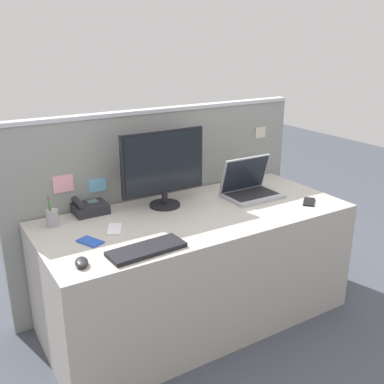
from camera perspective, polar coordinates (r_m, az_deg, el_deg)
The scene contains 12 objects.
ground_plane at distance 2.98m, azimuth 0.52°, elevation -15.51°, with size 10.00×10.00×0.00m, color #424751.
desk at distance 2.79m, azimuth 0.54°, elevation -9.53°, with size 1.84×0.81×0.71m, color #ADA89E.
cubicle_divider at distance 3.02m, azimuth -3.90°, elevation -1.32°, with size 2.05×0.08×1.27m.
desktop_monitor at distance 2.69m, azimuth -3.67°, elevation 3.40°, with size 0.54×0.19×0.47m.
laptop at distance 2.93m, azimuth 7.30°, elevation 0.72°, with size 0.35×0.26×0.25m.
desk_phone at distance 2.71m, azimuth -12.98°, elevation -1.93°, with size 0.19×0.17×0.09m.
keyboard_main at distance 2.20m, azimuth -5.80°, elevation -7.26°, with size 0.38×0.15×0.02m, color black.
computer_mouse_right_hand at distance 2.12m, azimuth -13.87°, elevation -8.67°, with size 0.06×0.10×0.03m, color #232328.
pen_cup at distance 2.57m, azimuth -17.34°, elevation -3.13°, with size 0.07×0.07×0.18m.
cell_phone_white_slab at distance 2.46m, azimuth -9.84°, elevation -4.67°, with size 0.07×0.15×0.01m, color silver.
cell_phone_blue_case at distance 2.34m, azimuth -12.84°, elevation -6.17°, with size 0.07×0.13×0.01m, color blue.
cell_phone_black_slab at distance 2.90m, azimuth 14.66°, elevation -1.21°, with size 0.07×0.15×0.01m, color black.
Camera 1 is at (-1.30, -2.07, 1.70)m, focal length 41.92 mm.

